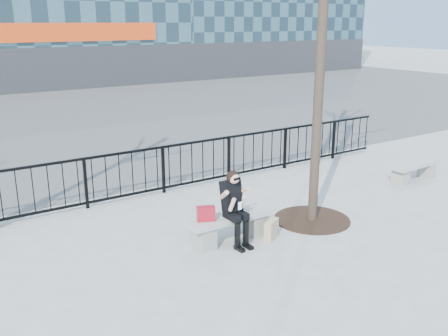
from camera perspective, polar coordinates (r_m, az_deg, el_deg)
ground at (r=9.07m, az=0.69°, el=-8.28°), size 120.00×120.00×0.00m
street_surface at (r=22.62m, az=-21.28°, el=5.68°), size 60.00×23.00×0.01m
railing at (r=11.32m, az=-7.86°, el=-0.34°), size 14.00×0.06×1.10m
tree_grate at (r=10.10m, az=10.01°, el=-5.80°), size 1.50×1.50×0.02m
bench_main at (r=8.95m, az=0.70°, el=-6.53°), size 1.65×0.46×0.49m
bench_second at (r=13.16m, az=20.93°, el=-0.18°), size 1.51×0.42×0.45m
seated_woman at (r=8.69m, az=1.30°, el=-4.63°), size 0.50×0.64×1.34m
handbag at (r=8.60m, az=-2.08°, el=-5.24°), size 0.34×0.26×0.26m
shopping_bag at (r=9.10m, az=5.42°, el=-7.03°), size 0.40×0.31×0.36m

